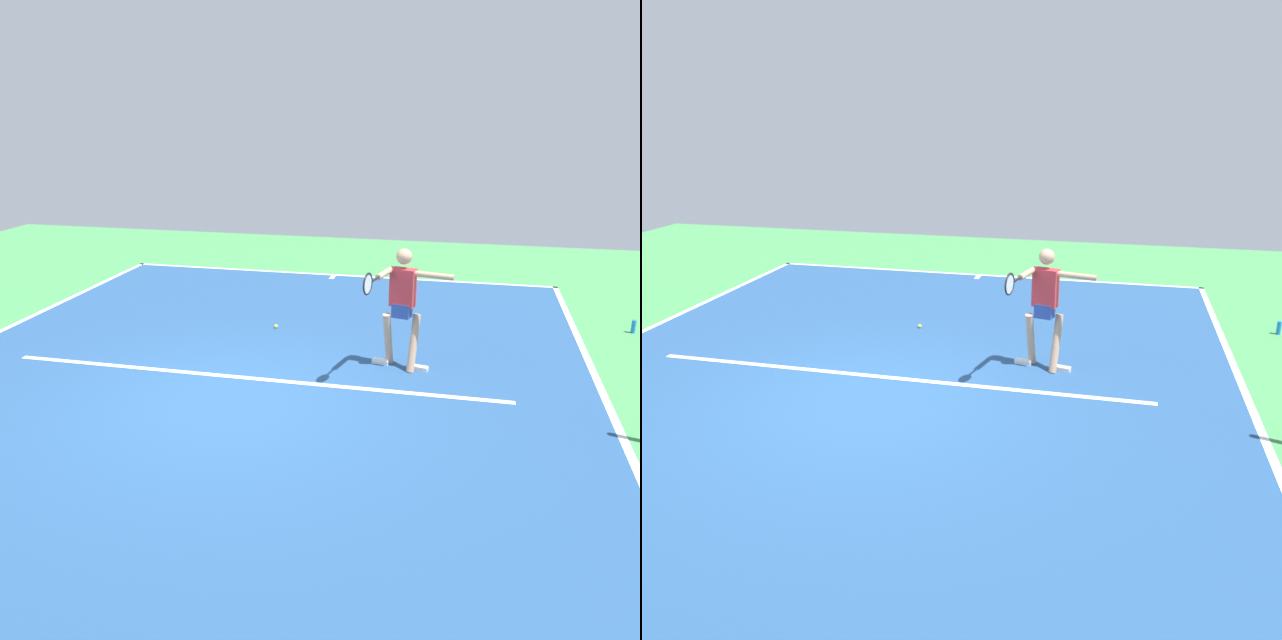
# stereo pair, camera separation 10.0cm
# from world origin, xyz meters

# --- Properties ---
(ground_plane) EXTENTS (21.60, 21.60, 0.00)m
(ground_plane) POSITION_xyz_m (0.00, 0.00, 0.00)
(ground_plane) COLOR #428E4C
(court_surface) EXTENTS (9.43, 13.30, 0.00)m
(court_surface) POSITION_xyz_m (0.00, 0.00, 0.00)
(court_surface) COLOR navy
(court_surface) RESTS_ON ground_plane
(court_line_baseline_near) EXTENTS (9.43, 0.10, 0.01)m
(court_line_baseline_near) POSITION_xyz_m (0.00, -6.60, 0.00)
(court_line_baseline_near) COLOR white
(court_line_baseline_near) RESTS_ON ground_plane
(court_line_sideline_left) EXTENTS (0.10, 13.30, 0.01)m
(court_line_sideline_left) POSITION_xyz_m (-4.67, 0.00, 0.00)
(court_line_sideline_left) COLOR white
(court_line_sideline_left) RESTS_ON ground_plane
(court_line_service) EXTENTS (7.07, 0.10, 0.01)m
(court_line_service) POSITION_xyz_m (0.00, -0.74, 0.00)
(court_line_service) COLOR white
(court_line_service) RESTS_ON ground_plane
(court_line_centre_mark) EXTENTS (0.10, 0.30, 0.01)m
(court_line_centre_mark) POSITION_xyz_m (0.00, -6.40, 0.00)
(court_line_centre_mark) COLOR white
(court_line_centre_mark) RESTS_ON ground_plane
(tennis_player) EXTENTS (1.11, 1.18, 1.74)m
(tennis_player) POSITION_xyz_m (-1.98, -1.56, 1.00)
(tennis_player) COLOR tan
(tennis_player) RESTS_ON ground_plane
(tennis_ball_by_sideline) EXTENTS (0.07, 0.07, 0.07)m
(tennis_ball_by_sideline) POSITION_xyz_m (0.24, -2.85, 0.03)
(tennis_ball_by_sideline) COLOR #C6E53D
(tennis_ball_by_sideline) RESTS_ON ground_plane
(water_bottle) EXTENTS (0.07, 0.07, 0.22)m
(water_bottle) POSITION_xyz_m (-5.58, -3.93, 0.11)
(water_bottle) COLOR blue
(water_bottle) RESTS_ON ground_plane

